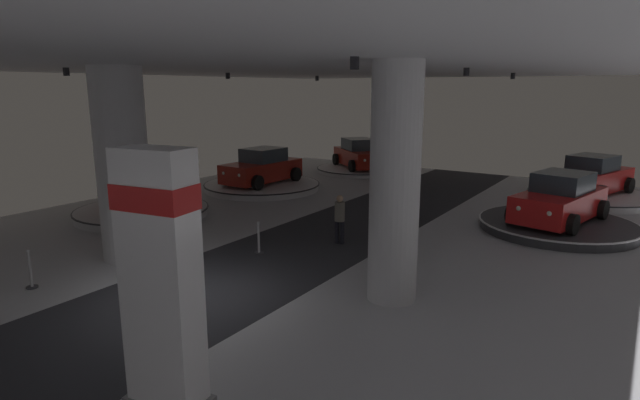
{
  "coord_description": "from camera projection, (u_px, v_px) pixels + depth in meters",
  "views": [
    {
      "loc": [
        8.91,
        -7.87,
        4.9
      ],
      "look_at": [
        0.17,
        5.41,
        1.4
      ],
      "focal_mm": 28.7,
      "sensor_mm": 36.0,
      "label": 1
    }
  ],
  "objects": [
    {
      "name": "ceiling_with_spotlights",
      "position": [
        176.0,
        57.0,
        11.06
      ],
      "size": [
        24.0,
        44.0,
        0.39
      ],
      "color": "silver"
    },
    {
      "name": "display_car_deep_left",
      "position": [
        359.0,
        155.0,
        30.32
      ],
      "size": [
        4.38,
        4.07,
        1.71
      ],
      "color": "maroon",
      "rests_on": "display_platform_deep_left"
    },
    {
      "name": "brand_sign_pylon",
      "position": [
        161.0,
        286.0,
        7.31
      ],
      "size": [
        1.35,
        0.83,
        4.11
      ],
      "color": "slate",
      "rests_on": "ground"
    },
    {
      "name": "display_car_far_left",
      "position": [
        262.0,
        167.0,
        24.96
      ],
      "size": [
        2.32,
        4.29,
        1.71
      ],
      "color": "maroon",
      "rests_on": "display_platform_far_left"
    },
    {
      "name": "display_car_deep_right",
      "position": [
        593.0,
        176.0,
        22.38
      ],
      "size": [
        3.19,
        4.55,
        1.71
      ],
      "color": "red",
      "rests_on": "display_platform_deep_right"
    },
    {
      "name": "display_car_mid_left",
      "position": [
        141.0,
        189.0,
        19.64
      ],
      "size": [
        4.37,
        4.08,
        1.71
      ],
      "color": "red",
      "rests_on": "display_platform_mid_left"
    },
    {
      "name": "visitor_walking_far",
      "position": [
        340.0,
        216.0,
        16.23
      ],
      "size": [
        0.32,
        0.32,
        1.59
      ],
      "color": "black",
      "rests_on": "ground"
    },
    {
      "name": "display_platform_deep_left",
      "position": [
        359.0,
        169.0,
        30.48
      ],
      "size": [
        5.03,
        5.03,
        0.25
      ],
      "color": "silver",
      "rests_on": "ground"
    },
    {
      "name": "stanchion_a",
      "position": [
        259.0,
        242.0,
        15.36
      ],
      "size": [
        0.28,
        0.28,
        1.01
      ],
      "color": "#333338",
      "rests_on": "ground"
    },
    {
      "name": "display_platform_deep_right",
      "position": [
        590.0,
        197.0,
        22.59
      ],
      "size": [
        5.26,
        5.26,
        0.33
      ],
      "color": "silver",
      "rests_on": "ground"
    },
    {
      "name": "display_car_far_right",
      "position": [
        560.0,
        200.0,
        17.7
      ],
      "size": [
        2.92,
        4.49,
        1.71
      ],
      "color": "red",
      "rests_on": "display_platform_far_right"
    },
    {
      "name": "display_platform_mid_left",
      "position": [
        142.0,
        212.0,
        19.86
      ],
      "size": [
        5.05,
        5.05,
        0.33
      ],
      "color": "#B7B7BC",
      "rests_on": "ground"
    },
    {
      "name": "ground",
      "position": [
        190.0,
        298.0,
        12.26
      ],
      "size": [
        24.0,
        44.0,
        0.06
      ],
      "color": "#B2B2B7"
    },
    {
      "name": "visitor_walking_near",
      "position": [
        385.0,
        209.0,
        17.16
      ],
      "size": [
        0.32,
        0.32,
        1.59
      ],
      "color": "black",
      "rests_on": "ground"
    },
    {
      "name": "column_right",
      "position": [
        395.0,
        185.0,
        11.59
      ],
      "size": [
        1.15,
        1.15,
        5.5
      ],
      "color": "silver",
      "rests_on": "ground"
    },
    {
      "name": "stanchion_b",
      "position": [
        31.0,
        274.0,
        12.71
      ],
      "size": [
        0.28,
        0.28,
        1.01
      ],
      "color": "#333338",
      "rests_on": "ground"
    },
    {
      "name": "display_platform_far_left",
      "position": [
        262.0,
        186.0,
        25.13
      ],
      "size": [
        5.66,
        5.66,
        0.32
      ],
      "color": "silver",
      "rests_on": "ground"
    },
    {
      "name": "display_platform_far_right",
      "position": [
        557.0,
        225.0,
        17.88
      ],
      "size": [
        5.25,
        5.25,
        0.34
      ],
      "color": "#333338",
      "rests_on": "ground"
    },
    {
      "name": "column_left",
      "position": [
        122.0,
        165.0,
        14.51
      ],
      "size": [
        1.45,
        1.45,
        5.5
      ],
      "color": "silver",
      "rests_on": "ground"
    }
  ]
}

